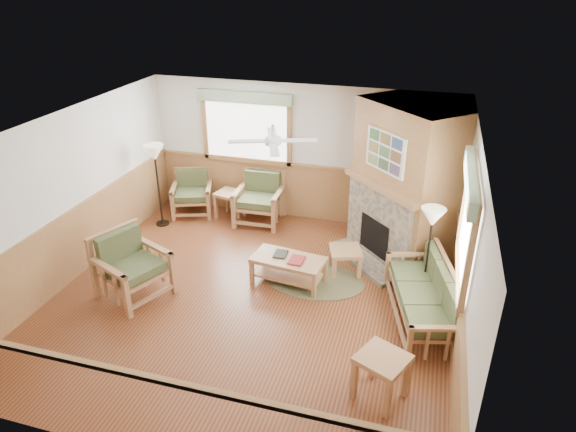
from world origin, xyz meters
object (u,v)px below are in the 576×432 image
(coffee_table, at_px, (288,270))
(footstool, at_px, (345,261))
(armchair_left, at_px, (133,266))
(floor_lamp_left, at_px, (158,186))
(sofa, at_px, (423,296))
(armchair_back_right, at_px, (259,199))
(armchair_back_left, at_px, (192,193))
(end_table_sofa, at_px, (381,377))
(floor_lamp_right, at_px, (428,255))
(end_table_chairs, at_px, (230,205))

(coffee_table, bearing_deg, footstool, 41.81)
(armchair_left, bearing_deg, floor_lamp_left, 42.42)
(sofa, height_order, armchair_back_right, armchair_back_right)
(sofa, distance_m, armchair_back_left, 5.30)
(armchair_back_right, distance_m, floor_lamp_left, 1.96)
(armchair_left, relative_size, footstool, 2.03)
(end_table_sofa, height_order, floor_lamp_right, floor_lamp_right)
(armchair_back_right, bearing_deg, armchair_back_left, 178.01)
(sofa, xyz_separation_m, footstool, (-1.29, 0.99, -0.21))
(end_table_chairs, distance_m, end_table_sofa, 5.34)
(sofa, relative_size, floor_lamp_right, 1.21)
(footstool, bearing_deg, armchair_left, -152.77)
(armchair_back_right, height_order, coffee_table, armchair_back_right)
(armchair_back_right, xyz_separation_m, armchair_left, (-1.03, -2.94, 0.02))
(armchair_back_right, relative_size, armchair_left, 0.96)
(sofa, height_order, armchair_left, armchair_left)
(footstool, distance_m, floor_lamp_right, 1.47)
(end_table_chairs, xyz_separation_m, end_table_sofa, (3.52, -4.01, 0.02))
(floor_lamp_left, bearing_deg, sofa, -18.70)
(armchair_left, relative_size, floor_lamp_left, 0.62)
(sofa, relative_size, coffee_table, 1.64)
(floor_lamp_left, distance_m, floor_lamp_right, 5.23)
(coffee_table, xyz_separation_m, end_table_chairs, (-1.79, 1.96, 0.05))
(sofa, relative_size, footstool, 3.74)
(armchair_left, xyz_separation_m, end_table_chairs, (0.40, 2.94, -0.23))
(end_table_sofa, bearing_deg, armchair_back_left, 137.38)
(armchair_back_left, xyz_separation_m, floor_lamp_right, (4.73, -1.80, 0.34))
(armchair_back_right, bearing_deg, footstool, -37.28)
(armchair_back_right, bearing_deg, floor_lamp_right, -31.23)
(coffee_table, xyz_separation_m, floor_lamp_left, (-2.99, 1.31, 0.60))
(coffee_table, relative_size, floor_lamp_left, 0.69)
(armchair_left, bearing_deg, end_table_sofa, -81.85)
(armchair_back_left, bearing_deg, end_table_sofa, -61.57)
(sofa, bearing_deg, floor_lamp_right, 164.95)
(end_table_chairs, relative_size, floor_lamp_right, 0.36)
(armchair_back_right, bearing_deg, end_table_chairs, 177.69)
(end_table_chairs, xyz_separation_m, footstool, (2.61, -1.39, -0.06))
(footstool, relative_size, floor_lamp_left, 0.30)
(sofa, height_order, floor_lamp_left, floor_lamp_left)
(coffee_table, height_order, end_table_sofa, end_table_sofa)
(end_table_sofa, bearing_deg, sofa, 76.74)
(armchair_back_left, bearing_deg, floor_lamp_left, -138.45)
(armchair_back_left, distance_m, armchair_back_right, 1.45)
(floor_lamp_left, bearing_deg, end_table_sofa, -35.43)
(footstool, xyz_separation_m, floor_lamp_right, (1.29, -0.42, 0.56))
(armchair_back_left, height_order, coffee_table, armchair_back_left)
(armchair_back_right, height_order, end_table_chairs, armchair_back_right)
(floor_lamp_right, bearing_deg, armchair_back_left, 159.13)
(armchair_left, distance_m, end_table_sofa, 4.07)
(armchair_left, bearing_deg, footstool, -39.41)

